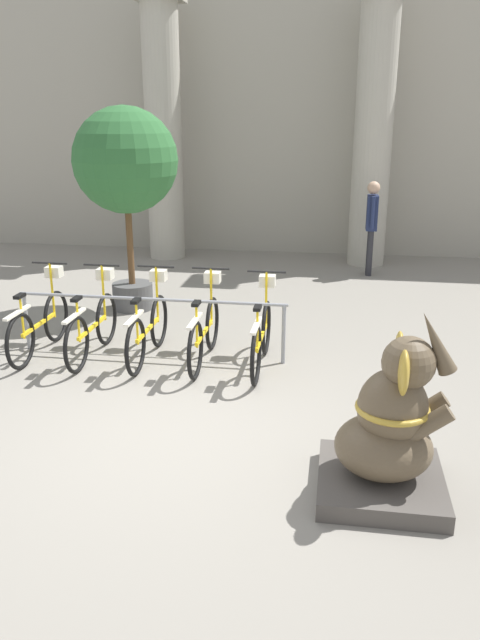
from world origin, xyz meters
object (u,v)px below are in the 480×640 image
bicycle_3 (205,330)px  person_pedestrian (372,219)px  potted_tree (126,166)px  bicycle_4 (262,334)px  elephant_statue (389,433)px  bicycle_1 (93,325)px  bicycle_2 (149,327)px  bicycle_0 (40,322)px

bicycle_3 → person_pedestrian: bearing=65.7°
person_pedestrian → potted_tree: potted_tree is taller
bicycle_4 → elephant_statue: 2.81m
bicycle_1 → person_pedestrian: (3.60, 4.86, 0.65)m
elephant_statue → potted_tree: bearing=128.6°
bicycle_3 → person_pedestrian: person_pedestrian is taller
bicycle_4 → bicycle_3: bearing=175.1°
elephant_statue → bicycle_1: bearing=144.2°
person_pedestrian → bicycle_4: bearing=-106.7°
elephant_statue → bicycle_3: bearing=128.8°
bicycle_1 → elephant_statue: (3.46, -2.50, 0.12)m
bicycle_2 → bicycle_4: 1.43m
bicycle_1 → elephant_statue: size_ratio=1.06×
bicycle_0 → bicycle_1: bearing=-0.7°
bicycle_2 → potted_tree: potted_tree is taller
bicycle_4 → elephant_statue: bearing=-61.9°
bicycle_0 → elephant_statue: elephant_statue is taller
bicycle_4 → bicycle_1: bearing=179.4°
bicycle_1 → bicycle_2: same height
bicycle_0 → bicycle_1: size_ratio=1.00×
bicycle_3 → bicycle_2: bearing=-179.3°
person_pedestrian → bicycle_3: bearing=-114.3°
elephant_statue → bicycle_0: bearing=149.0°
potted_tree → person_pedestrian: bearing=36.8°
bicycle_4 → potted_tree: size_ratio=0.55×
bicycle_4 → bicycle_2: bearing=177.9°
bicycle_1 → bicycle_3: size_ratio=1.00×
elephant_statue → bicycle_2: bearing=137.4°
bicycle_3 → elephant_statue: elephant_statue is taller
bicycle_1 → person_pedestrian: person_pedestrian is taller
bicycle_0 → bicycle_4: same height
bicycle_1 → bicycle_3: same height
bicycle_1 → elephant_statue: elephant_statue is taller
bicycle_2 → person_pedestrian: 5.67m
bicycle_2 → person_pedestrian: person_pedestrian is taller
bicycle_0 → bicycle_1: same height
bicycle_1 → potted_tree: bearing=94.6°
bicycle_0 → potted_tree: 2.76m
person_pedestrian → bicycle_1: bearing=-126.5°
bicycle_4 → potted_tree: bearing=138.1°
bicycle_1 → elephant_statue: bearing=-35.8°
bicycle_2 → potted_tree: (-0.88, 2.02, 1.78)m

